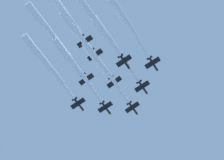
{
  "coord_description": "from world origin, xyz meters",
  "views": [
    {
      "loc": [
        108.58,
        -23.15,
        -52.04
      ],
      "look_at": [
        0.0,
        0.0,
        151.63
      ],
      "focal_mm": 71.55,
      "sensor_mm": 36.0,
      "label": 1
    }
  ],
  "objects_px": {
    "jet_port_mid": "(81,38)",
    "jet_trail_port": "(85,6)",
    "jet_starboard_inner": "(112,43)",
    "jet_trail_starboard": "(57,2)",
    "jet_starboard_outer": "(50,32)",
    "jet_starboard_mid": "(44,60)",
    "jet_port_outer": "(120,12)",
    "jet_port_inner": "(73,64)",
    "jet_lead": "(102,66)"
  },
  "relations": [
    {
      "from": "jet_starboard_inner",
      "to": "jet_trail_starboard",
      "type": "distance_m",
      "value": 33.6
    },
    {
      "from": "jet_starboard_inner",
      "to": "jet_trail_port",
      "type": "distance_m",
      "value": 23.69
    },
    {
      "from": "jet_lead",
      "to": "jet_starboard_inner",
      "type": "bearing_deg",
      "value": 8.51
    },
    {
      "from": "jet_port_mid",
      "to": "jet_trail_port",
      "type": "relative_size",
      "value": 0.89
    },
    {
      "from": "jet_starboard_outer",
      "to": "jet_trail_port",
      "type": "height_order",
      "value": "jet_starboard_outer"
    },
    {
      "from": "jet_port_mid",
      "to": "jet_starboard_outer",
      "type": "xyz_separation_m",
      "value": [
        0.23,
        -16.1,
        0.11
      ]
    },
    {
      "from": "jet_starboard_mid",
      "to": "jet_trail_starboard",
      "type": "distance_m",
      "value": 31.43
    },
    {
      "from": "jet_starboard_inner",
      "to": "jet_trail_port",
      "type": "bearing_deg",
      "value": -45.07
    },
    {
      "from": "jet_starboard_mid",
      "to": "jet_trail_port",
      "type": "bearing_deg",
      "value": 24.13
    },
    {
      "from": "jet_starboard_inner",
      "to": "jet_port_mid",
      "type": "bearing_deg",
      "value": -95.03
    },
    {
      "from": "jet_starboard_outer",
      "to": "jet_trail_starboard",
      "type": "distance_m",
      "value": 15.78
    },
    {
      "from": "jet_port_inner",
      "to": "jet_trail_starboard",
      "type": "distance_m",
      "value": 32.96
    },
    {
      "from": "jet_starboard_inner",
      "to": "jet_port_outer",
      "type": "xyz_separation_m",
      "value": [
        16.68,
        0.29,
        -0.28
      ]
    },
    {
      "from": "jet_port_inner",
      "to": "jet_starboard_outer",
      "type": "relative_size",
      "value": 0.95
    },
    {
      "from": "jet_port_outer",
      "to": "jet_trail_starboard",
      "type": "distance_m",
      "value": 30.64
    },
    {
      "from": "jet_starboard_outer",
      "to": "jet_starboard_mid",
      "type": "bearing_deg",
      "value": -178.67
    },
    {
      "from": "jet_port_mid",
      "to": "jet_trail_starboard",
      "type": "xyz_separation_m",
      "value": [
        15.96,
        -14.92,
        0.64
      ]
    },
    {
      "from": "jet_lead",
      "to": "jet_starboard_mid",
      "type": "distance_m",
      "value": 29.66
    },
    {
      "from": "jet_starboard_inner",
      "to": "jet_trail_starboard",
      "type": "xyz_separation_m",
      "value": [
        14.62,
        -30.17,
        2.32
      ]
    },
    {
      "from": "jet_trail_port",
      "to": "jet_trail_starboard",
      "type": "xyz_separation_m",
      "value": [
        -2.08,
        -13.42,
        3.69
      ]
    },
    {
      "from": "jet_port_outer",
      "to": "jet_trail_starboard",
      "type": "xyz_separation_m",
      "value": [
        -2.07,
        -30.46,
        2.6
      ]
    },
    {
      "from": "jet_port_inner",
      "to": "jet_trail_port",
      "type": "relative_size",
      "value": 0.89
    },
    {
      "from": "jet_starboard_mid",
      "to": "jet_trail_port",
      "type": "distance_m",
      "value": 36.64
    },
    {
      "from": "jet_starboard_inner",
      "to": "jet_starboard_outer",
      "type": "height_order",
      "value": "jet_starboard_outer"
    },
    {
      "from": "jet_starboard_mid",
      "to": "jet_port_outer",
      "type": "xyz_separation_m",
      "value": [
        33.39,
        32.0,
        -0.51
      ]
    },
    {
      "from": "jet_port_mid",
      "to": "jet_starboard_mid",
      "type": "height_order",
      "value": "jet_port_mid"
    },
    {
      "from": "jet_starboard_inner",
      "to": "jet_trail_port",
      "type": "height_order",
      "value": "jet_starboard_inner"
    },
    {
      "from": "jet_port_mid",
      "to": "jet_port_inner",
      "type": "bearing_deg",
      "value": -174.0
    },
    {
      "from": "jet_starboard_inner",
      "to": "jet_trail_starboard",
      "type": "relative_size",
      "value": 0.9
    },
    {
      "from": "jet_lead",
      "to": "jet_starboard_inner",
      "type": "xyz_separation_m",
      "value": [
        14.44,
        2.16,
        -1.53
      ]
    },
    {
      "from": "jet_port_outer",
      "to": "jet_lead",
      "type": "bearing_deg",
      "value": -175.5
    },
    {
      "from": "jet_trail_port",
      "to": "jet_lead",
      "type": "bearing_deg",
      "value": 154.91
    },
    {
      "from": "jet_trail_starboard",
      "to": "jet_port_inner",
      "type": "bearing_deg",
      "value": 155.8
    },
    {
      "from": "jet_port_mid",
      "to": "jet_trail_port",
      "type": "bearing_deg",
      "value": -4.74
    },
    {
      "from": "jet_starboard_inner",
      "to": "jet_starboard_mid",
      "type": "bearing_deg",
      "value": -117.78
    },
    {
      "from": "jet_port_outer",
      "to": "jet_trail_port",
      "type": "height_order",
      "value": "jet_port_outer"
    },
    {
      "from": "jet_port_mid",
      "to": "jet_trail_port",
      "type": "xyz_separation_m",
      "value": [
        18.04,
        -1.5,
        -3.04
      ]
    },
    {
      "from": "jet_starboard_inner",
      "to": "jet_starboard_mid",
      "type": "height_order",
      "value": "jet_starboard_mid"
    },
    {
      "from": "jet_lead",
      "to": "jet_port_mid",
      "type": "xyz_separation_m",
      "value": [
        13.1,
        -13.08,
        0.14
      ]
    },
    {
      "from": "jet_starboard_mid",
      "to": "jet_trail_starboard",
      "type": "relative_size",
      "value": 0.92
    },
    {
      "from": "jet_starboard_outer",
      "to": "jet_port_inner",
      "type": "bearing_deg",
      "value": 134.15
    },
    {
      "from": "jet_starboard_mid",
      "to": "jet_port_outer",
      "type": "height_order",
      "value": "jet_starboard_mid"
    },
    {
      "from": "jet_starboard_outer",
      "to": "jet_trail_port",
      "type": "xyz_separation_m",
      "value": [
        17.81,
        14.6,
        -3.15
      ]
    },
    {
      "from": "jet_port_mid",
      "to": "jet_trail_port",
      "type": "height_order",
      "value": "jet_port_mid"
    },
    {
      "from": "jet_starboard_inner",
      "to": "jet_port_inner",
      "type": "bearing_deg",
      "value": -132.5
    },
    {
      "from": "jet_port_outer",
      "to": "jet_trail_port",
      "type": "relative_size",
      "value": 0.94
    },
    {
      "from": "jet_port_inner",
      "to": "jet_port_outer",
      "type": "distance_m",
      "value": 36.24
    },
    {
      "from": "jet_port_outer",
      "to": "jet_port_inner",
      "type": "bearing_deg",
      "value": -152.02
    },
    {
      "from": "jet_lead",
      "to": "jet_port_inner",
      "type": "relative_size",
      "value": 0.98
    },
    {
      "from": "jet_starboard_inner",
      "to": "jet_port_mid",
      "type": "distance_m",
      "value": 15.39
    }
  ]
}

